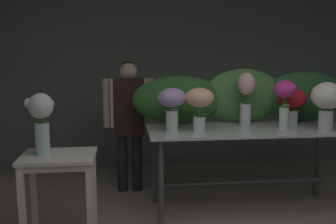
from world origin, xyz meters
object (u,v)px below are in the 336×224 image
object	(u,v)px
vase_crimson_lilies	(292,102)
vase_white_roses_tall	(41,118)
display_table_glass	(248,141)
side_table_white	(59,170)
vase_blush_freesia	(246,95)
vase_ivory_hydrangea	(327,100)
vase_magenta_ranunculus	(285,96)
florist	(129,113)
vase_lilac_tulips	(172,103)
vase_peach_anemones	(200,102)

from	to	relation	value
vase_crimson_lilies	vase_white_roses_tall	world-z (taller)	vase_white_roses_tall
display_table_glass	vase_crimson_lilies	xyz separation A→B (m)	(0.51, 0.13, 0.37)
side_table_white	vase_blush_freesia	size ratio (longest dim) A/B	1.42
vase_blush_freesia	vase_crimson_lilies	world-z (taller)	vase_blush_freesia
display_table_glass	vase_ivory_hydrangea	bearing A→B (deg)	-15.59
display_table_glass	vase_magenta_ranunculus	world-z (taller)	vase_magenta_ranunculus
vase_ivory_hydrangea	vase_crimson_lilies	distance (m)	0.38
display_table_glass	vase_magenta_ranunculus	bearing A→B (deg)	-15.10
florist	vase_lilac_tulips	bearing A→B (deg)	-63.58
vase_blush_freesia	vase_magenta_ranunculus	size ratio (longest dim) A/B	1.14
vase_white_roses_tall	vase_lilac_tulips	bearing A→B (deg)	18.10
vase_peach_anemones	vase_magenta_ranunculus	world-z (taller)	vase_magenta_ranunculus
vase_ivory_hydrangea	vase_crimson_lilies	size ratio (longest dim) A/B	1.24
side_table_white	vase_crimson_lilies	distance (m)	2.42
vase_magenta_ranunculus	vase_blush_freesia	bearing A→B (deg)	154.00
side_table_white	vase_magenta_ranunculus	distance (m)	2.22
vase_magenta_ranunculus	vase_white_roses_tall	distance (m)	2.27
vase_blush_freesia	vase_peach_anemones	bearing A→B (deg)	-158.89
vase_ivory_hydrangea	vase_magenta_ranunculus	xyz separation A→B (m)	(-0.38, 0.11, 0.03)
florist	vase_lilac_tulips	xyz separation A→B (m)	(0.40, -0.80, 0.21)
vase_ivory_hydrangea	vase_crimson_lilies	world-z (taller)	vase_ivory_hydrangea
display_table_glass	vase_blush_freesia	world-z (taller)	vase_blush_freesia
florist	side_table_white	bearing A→B (deg)	-117.36
vase_peach_anemones	vase_white_roses_tall	xyz separation A→B (m)	(-1.39, -0.34, -0.07)
vase_crimson_lilies	display_table_glass	bearing A→B (deg)	-165.52
florist	display_table_glass	bearing A→B (deg)	-30.82
vase_peach_anemones	vase_crimson_lilies	size ratio (longest dim) A/B	1.11
florist	vase_blush_freesia	size ratio (longest dim) A/B	2.78
florist	vase_peach_anemones	world-z (taller)	florist
vase_lilac_tulips	vase_magenta_ranunculus	distance (m)	1.11
vase_magenta_ranunculus	vase_peach_anemones	bearing A→B (deg)	-177.66
display_table_glass	vase_peach_anemones	bearing A→B (deg)	-166.94
vase_peach_anemones	vase_white_roses_tall	size ratio (longest dim) A/B	0.81
vase_lilac_tulips	florist	bearing A→B (deg)	116.42
vase_lilac_tulips	vase_white_roses_tall	size ratio (longest dim) A/B	0.80
florist	vase_magenta_ranunculus	distance (m)	1.73
vase_ivory_hydrangea	vase_magenta_ranunculus	distance (m)	0.39
vase_ivory_hydrangea	vase_crimson_lilies	bearing A→B (deg)	120.94
florist	vase_white_roses_tall	size ratio (longest dim) A/B	2.93
display_table_glass	side_table_white	distance (m)	1.85
display_table_glass	vase_peach_anemones	distance (m)	0.68
florist	vase_peach_anemones	xyz separation A→B (m)	(0.66, -0.83, 0.22)
side_table_white	florist	distance (m)	1.35
vase_magenta_ranunculus	side_table_white	bearing A→B (deg)	-169.99
vase_crimson_lilies	vase_ivory_hydrangea	bearing A→B (deg)	-59.06
side_table_white	vase_white_roses_tall	bearing A→B (deg)	-179.78
vase_lilac_tulips	vase_white_roses_tall	distance (m)	1.19
vase_blush_freesia	vase_crimson_lilies	xyz separation A→B (m)	(0.52, 0.05, -0.08)
side_table_white	vase_ivory_hydrangea	distance (m)	2.56
side_table_white	vase_crimson_lilies	bearing A→B (deg)	14.44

